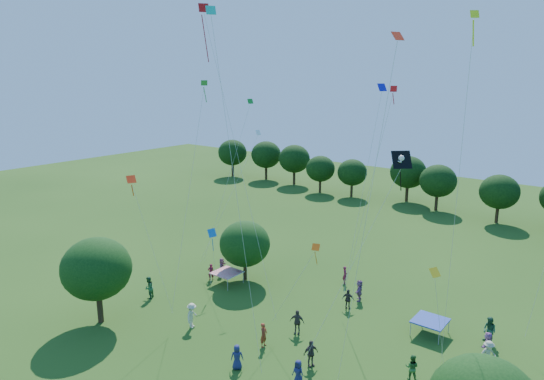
{
  "coord_description": "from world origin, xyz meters",
  "views": [
    {
      "loc": [
        17.62,
        -8.67,
        17.76
      ],
      "look_at": [
        0.0,
        14.0,
        11.0
      ],
      "focal_mm": 32.0,
      "sensor_mm": 36.0,
      "label": 1
    }
  ],
  "objects_px": {
    "tent_blue": "(430,321)",
    "pirate_kite": "(399,164)",
    "near_tree_west": "(96,269)",
    "near_tree_north": "(245,244)",
    "tent_red_stripe": "(227,273)",
    "red_high_kite": "(217,72)"
  },
  "relations": [
    {
      "from": "tent_blue",
      "to": "pirate_kite",
      "type": "bearing_deg",
      "value": -103.06
    },
    {
      "from": "tent_red_stripe",
      "to": "tent_blue",
      "type": "bearing_deg",
      "value": 8.27
    },
    {
      "from": "tent_blue",
      "to": "pirate_kite",
      "type": "height_order",
      "value": "pirate_kite"
    },
    {
      "from": "near_tree_north",
      "to": "tent_red_stripe",
      "type": "bearing_deg",
      "value": -112.69
    },
    {
      "from": "tent_blue",
      "to": "red_high_kite",
      "type": "height_order",
      "value": "red_high_kite"
    },
    {
      "from": "red_high_kite",
      "to": "near_tree_west",
      "type": "bearing_deg",
      "value": -142.51
    },
    {
      "from": "tent_blue",
      "to": "pirate_kite",
      "type": "distance_m",
      "value": 12.61
    },
    {
      "from": "near_tree_west",
      "to": "tent_blue",
      "type": "height_order",
      "value": "near_tree_west"
    },
    {
      "from": "near_tree_west",
      "to": "pirate_kite",
      "type": "xyz_separation_m",
      "value": [
        18.83,
        8.65,
        8.54
      ]
    },
    {
      "from": "near_tree_west",
      "to": "near_tree_north",
      "type": "relative_size",
      "value": 1.2
    },
    {
      "from": "near_tree_west",
      "to": "tent_blue",
      "type": "relative_size",
      "value": 2.95
    },
    {
      "from": "near_tree_west",
      "to": "tent_blue",
      "type": "xyz_separation_m",
      "value": [
        19.88,
        13.21,
        -3.17
      ]
    },
    {
      "from": "near_tree_west",
      "to": "tent_red_stripe",
      "type": "relative_size",
      "value": 2.95
    },
    {
      "from": "near_tree_north",
      "to": "tent_blue",
      "type": "height_order",
      "value": "near_tree_north"
    },
    {
      "from": "near_tree_north",
      "to": "pirate_kite",
      "type": "xyz_separation_m",
      "value": [
        15.39,
        -3.7,
        9.35
      ]
    },
    {
      "from": "tent_red_stripe",
      "to": "tent_blue",
      "type": "xyz_separation_m",
      "value": [
        17.13,
        2.49,
        0.0
      ]
    },
    {
      "from": "near_tree_west",
      "to": "red_high_kite",
      "type": "relative_size",
      "value": 0.31
    },
    {
      "from": "tent_red_stripe",
      "to": "tent_blue",
      "type": "height_order",
      "value": "same"
    },
    {
      "from": "tent_red_stripe",
      "to": "red_high_kite",
      "type": "relative_size",
      "value": 0.1
    },
    {
      "from": "near_tree_west",
      "to": "tent_red_stripe",
      "type": "xyz_separation_m",
      "value": [
        2.75,
        10.72,
        -3.17
      ]
    },
    {
      "from": "near_tree_west",
      "to": "red_high_kite",
      "type": "distance_m",
      "value": 16.55
    },
    {
      "from": "near_tree_west",
      "to": "near_tree_north",
      "type": "height_order",
      "value": "near_tree_west"
    }
  ]
}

